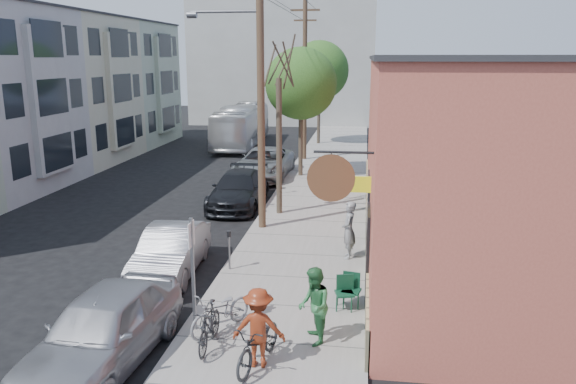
# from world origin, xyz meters

# --- Properties ---
(ground) EXTENTS (120.00, 120.00, 0.00)m
(ground) POSITION_xyz_m (0.00, 0.00, 0.00)
(ground) COLOR black
(sidewalk) EXTENTS (4.50, 58.00, 0.15)m
(sidewalk) POSITION_xyz_m (4.25, 11.00, 0.07)
(sidewalk) COLOR gray
(sidewalk) RESTS_ON ground
(cafe_building) EXTENTS (6.60, 20.20, 6.61)m
(cafe_building) POSITION_xyz_m (8.99, 4.99, 3.30)
(cafe_building) COLOR #BB5745
(cafe_building) RESTS_ON ground
(apartment_row) EXTENTS (6.30, 32.00, 9.00)m
(apartment_row) POSITION_xyz_m (-11.85, 14.00, 4.50)
(apartment_row) COLOR #A1AE93
(apartment_row) RESTS_ON ground
(end_cap_building) EXTENTS (18.00, 8.00, 12.00)m
(end_cap_building) POSITION_xyz_m (-2.00, 42.00, 6.00)
(end_cap_building) COLOR #A7A7A2
(end_cap_building) RESTS_ON ground
(sign_post) EXTENTS (0.07, 0.45, 2.80)m
(sign_post) POSITION_xyz_m (2.35, -3.61, 1.83)
(sign_post) COLOR slate
(sign_post) RESTS_ON sidewalk
(parking_meter_near) EXTENTS (0.14, 0.14, 1.24)m
(parking_meter_near) POSITION_xyz_m (2.25, 0.36, 0.98)
(parking_meter_near) COLOR slate
(parking_meter_near) RESTS_ON sidewalk
(parking_meter_far) EXTENTS (0.14, 0.14, 1.24)m
(parking_meter_far) POSITION_xyz_m (2.25, 10.34, 0.98)
(parking_meter_far) COLOR slate
(parking_meter_far) RESTS_ON sidewalk
(utility_pole_near) EXTENTS (3.57, 0.28, 10.00)m
(utility_pole_near) POSITION_xyz_m (2.39, 4.90, 5.41)
(utility_pole_near) COLOR #503A28
(utility_pole_near) RESTS_ON sidewalk
(utility_pole_far) EXTENTS (1.80, 0.28, 10.00)m
(utility_pole_far) POSITION_xyz_m (2.45, 20.01, 5.34)
(utility_pole_far) COLOR #503A28
(utility_pole_far) RESTS_ON sidewalk
(tree_bare) EXTENTS (0.24, 0.24, 5.60)m
(tree_bare) POSITION_xyz_m (2.80, 6.99, 2.95)
(tree_bare) COLOR #44392C
(tree_bare) RESTS_ON sidewalk
(tree_leafy_mid) EXTENTS (3.87, 3.87, 6.96)m
(tree_leafy_mid) POSITION_xyz_m (2.80, 14.84, 5.17)
(tree_leafy_mid) COLOR #44392C
(tree_leafy_mid) RESTS_ON sidewalk
(tree_leafy_far) EXTENTS (4.37, 4.37, 7.63)m
(tree_leafy_far) POSITION_xyz_m (2.80, 26.86, 5.59)
(tree_leafy_far) COLOR #44392C
(tree_leafy_far) RESTS_ON sidewalk
(patio_chair_a) EXTENTS (0.60, 0.60, 0.88)m
(patio_chair_a) POSITION_xyz_m (5.89, -2.00, 0.59)
(patio_chair_a) COLOR #113F29
(patio_chair_a) RESTS_ON sidewalk
(patio_chair_b) EXTENTS (0.59, 0.59, 0.88)m
(patio_chair_b) POSITION_xyz_m (6.06, -1.81, 0.59)
(patio_chair_b) COLOR #113F29
(patio_chair_b) RESTS_ON sidewalk
(patron_grey) EXTENTS (0.47, 0.70, 1.89)m
(patron_grey) POSITION_xyz_m (5.86, 1.91, 1.10)
(patron_grey) COLOR gray
(patron_grey) RESTS_ON sidewalk
(patron_green) EXTENTS (0.86, 1.01, 1.80)m
(patron_green) POSITION_xyz_m (5.25, -3.86, 1.05)
(patron_green) COLOR #2D713D
(patron_green) RESTS_ON sidewalk
(cyclist) EXTENTS (1.15, 0.69, 1.75)m
(cyclist) POSITION_xyz_m (4.19, -5.00, 1.02)
(cyclist) COLOR maroon
(cyclist) RESTS_ON sidewalk
(cyclist_bike) EXTENTS (1.15, 2.07, 1.03)m
(cyclist_bike) POSITION_xyz_m (4.19, -5.00, 0.67)
(cyclist_bike) COLOR black
(cyclist_bike) RESTS_ON sidewalk
(parked_bike_a) EXTENTS (0.48, 1.69, 1.02)m
(parked_bike_a) POSITION_xyz_m (2.93, -4.39, 0.66)
(parked_bike_a) COLOR black
(parked_bike_a) RESTS_ON sidewalk
(parked_bike_b) EXTENTS (1.55, 1.97, 1.00)m
(parked_bike_b) POSITION_xyz_m (3.00, -3.60, 0.65)
(parked_bike_b) COLOR slate
(parked_bike_b) RESTS_ON sidewalk
(car_0) EXTENTS (2.35, 5.08, 1.68)m
(car_0) POSITION_xyz_m (0.80, -5.17, 0.84)
(car_0) COLOR #9A9BA2
(car_0) RESTS_ON ground
(car_1) EXTENTS (1.85, 4.59, 1.48)m
(car_1) POSITION_xyz_m (0.48, 0.05, 0.74)
(car_1) COLOR gray
(car_1) RESTS_ON ground
(car_2) EXTENTS (2.22, 5.34, 1.54)m
(car_2) POSITION_xyz_m (0.74, 8.39, 0.77)
(car_2) COLOR black
(car_2) RESTS_ON ground
(car_3) EXTENTS (2.87, 6.00, 1.65)m
(car_3) POSITION_xyz_m (0.80, 14.52, 0.83)
(car_3) COLOR gray
(car_3) RESTS_ON ground
(bus) EXTENTS (2.90, 11.03, 3.05)m
(bus) POSITION_xyz_m (-2.94, 25.82, 1.53)
(bus) COLOR silver
(bus) RESTS_ON ground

